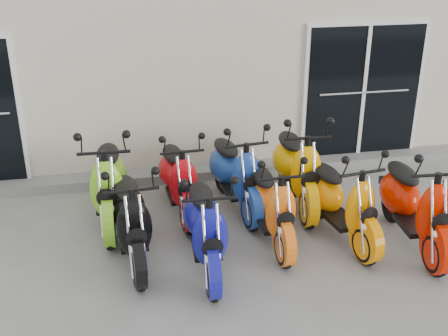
{
  "coord_description": "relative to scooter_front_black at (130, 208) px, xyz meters",
  "views": [
    {
      "loc": [
        -1.32,
        -5.99,
        3.7
      ],
      "look_at": [
        0.0,
        0.6,
        0.75
      ],
      "focal_mm": 45.0,
      "sensor_mm": 36.0,
      "label": 1
    }
  ],
  "objects": [
    {
      "name": "scooter_back_blue",
      "position": [
        1.47,
        1.02,
        0.01
      ],
      "size": [
        0.9,
        1.94,
        1.38
      ],
      "primitive_type": null,
      "rotation": [
        0.0,
        0.0,
        0.12
      ],
      "color": "#1A4299",
      "rests_on": "ground"
    },
    {
      "name": "door_right",
      "position": [
        3.86,
        2.33,
        0.58
      ],
      "size": [
        2.02,
        0.08,
        2.22
      ],
      "primitive_type": "cube",
      "color": "black",
      "rests_on": "front_step"
    },
    {
      "name": "building",
      "position": [
        1.26,
        5.36,
        0.92
      ],
      "size": [
        14.0,
        6.0,
        3.2
      ],
      "primitive_type": "cube",
      "color": "beige",
      "rests_on": "ground"
    },
    {
      "name": "scooter_back_green",
      "position": [
        -0.24,
        0.96,
        0.05
      ],
      "size": [
        0.78,
        2.0,
        1.46
      ],
      "primitive_type": null,
      "rotation": [
        0.0,
        0.0,
        -0.03
      ],
      "color": "#83D924",
      "rests_on": "ground"
    },
    {
      "name": "scooter_front_blue",
      "position": [
        0.82,
        -0.34,
        -0.01
      ],
      "size": [
        0.74,
        1.85,
        1.35
      ],
      "primitive_type": null,
      "rotation": [
        0.0,
        0.0,
        -0.04
      ],
      "color": "#141595",
      "rests_on": "ground"
    },
    {
      "name": "scooter_front_black",
      "position": [
        0.0,
        0.0,
        0.0
      ],
      "size": [
        0.78,
        1.88,
        1.36
      ],
      "primitive_type": null,
      "rotation": [
        0.0,
        0.0,
        0.06
      ],
      "color": "black",
      "rests_on": "ground"
    },
    {
      "name": "ground",
      "position": [
        1.26,
        0.16,
        -0.68
      ],
      "size": [
        80.0,
        80.0,
        0.0
      ],
      "primitive_type": "plane",
      "color": "gray",
      "rests_on": "ground"
    },
    {
      "name": "scooter_front_red",
      "position": [
        3.4,
        -0.35,
        0.03
      ],
      "size": [
        0.85,
        1.97,
        1.42
      ],
      "primitive_type": null,
      "rotation": [
        0.0,
        0.0,
        -0.08
      ],
      "color": "red",
      "rests_on": "ground"
    },
    {
      "name": "scooter_front_orange_a",
      "position": [
        1.7,
        0.08,
        -0.03
      ],
      "size": [
        0.68,
        1.77,
        1.3
      ],
      "primitive_type": null,
      "rotation": [
        0.0,
        0.0,
        0.02
      ],
      "color": "orange",
      "rests_on": "ground"
    },
    {
      "name": "scooter_back_red",
      "position": [
        0.68,
        1.07,
        -0.03
      ],
      "size": [
        0.74,
        1.8,
        1.3
      ],
      "primitive_type": null,
      "rotation": [
        0.0,
        0.0,
        0.06
      ],
      "color": "red",
      "rests_on": "ground"
    },
    {
      "name": "front_step",
      "position": [
        1.26,
        2.18,
        -0.61
      ],
      "size": [
        14.0,
        0.4,
        0.15
      ],
      "primitive_type": "cube",
      "color": "gray",
      "rests_on": "ground"
    },
    {
      "name": "scooter_back_yellow",
      "position": [
        2.33,
        0.97,
        0.05
      ],
      "size": [
        0.85,
        2.01,
        1.46
      ],
      "primitive_type": null,
      "rotation": [
        0.0,
        0.0,
        -0.07
      ],
      "color": "#FFAE00",
      "rests_on": "ground"
    },
    {
      "name": "scooter_front_orange_b",
      "position": [
        2.58,
        -0.03,
        -0.01
      ],
      "size": [
        0.91,
        1.89,
        1.34
      ],
      "primitive_type": null,
      "rotation": [
        0.0,
        0.0,
        0.14
      ],
      "color": "#FF8F02",
      "rests_on": "ground"
    }
  ]
}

